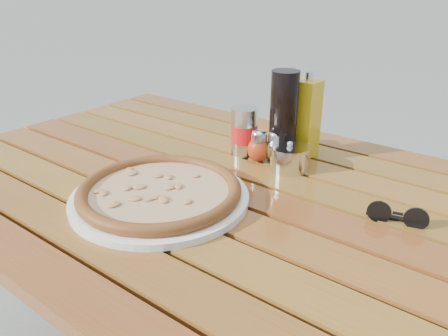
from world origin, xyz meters
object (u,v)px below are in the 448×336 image
Objects in this scene: plate at (160,197)px; oregano_shaker at (276,147)px; pepper_shaker at (259,146)px; olive_oil_cruet at (306,118)px; sunglasses at (397,216)px; parmesan_tin at (289,157)px; dark_bottle at (283,117)px; table at (219,213)px; pizza at (160,190)px; soda_can at (244,132)px.

plate is 4.39× the size of oregano_shaker.
pepper_shaker and oregano_shaker have the same top height.
sunglasses is (0.29, -0.19, -0.08)m from olive_oil_cruet.
oregano_shaker is 0.10m from olive_oil_cruet.
olive_oil_cruet reaches higher than parmesan_tin.
pepper_shaker is 0.09m from dark_bottle.
table is at bearing -104.81° from olive_oil_cruet.
pizza is at bearing -113.74° from parmesan_tin.
dark_bottle is at bearing 72.72° from oregano_shaker.
olive_oil_cruet is 0.12m from parmesan_tin.
soda_can reaches higher than plate.
olive_oil_cruet reaches higher than plate.
plate is at bearing -104.61° from dark_bottle.
olive_oil_cruet reaches higher than pizza.
oregano_shaker reaches higher than table.
dark_bottle is 0.10m from parmesan_tin.
parmesan_tin is at bearing 0.63° from pepper_shaker.
table is at bearing -117.62° from parmesan_tin.
sunglasses reaches higher than table.
oregano_shaker is 0.05m from parmesan_tin.
table is 3.89× the size of plate.
olive_oil_cruet is (0.07, 0.10, 0.06)m from pepper_shaker.
pepper_shaker reaches higher than plate.
plate is at bearing -106.18° from olive_oil_cruet.
parmesan_tin is (0.13, 0.29, 0.02)m from plate.
parmesan_tin is at bearing 66.26° from plate.
plate is at bearing 0.00° from pizza.
dark_bottle is 0.07m from olive_oil_cruet.
plate is at bearing -104.45° from oregano_shaker.
sunglasses is at bearing -17.98° from parmesan_tin.
plate is 3.00× the size of soda_can.
soda_can reaches higher than pizza.
pizza reaches higher than table.
parmesan_tin is (0.04, -0.04, -0.08)m from dark_bottle.
parmesan_tin reaches higher than pizza.
pepper_shaker is at bearing -179.37° from parmesan_tin.
table is 3.05× the size of pizza.
sunglasses is (0.41, 0.20, -0.01)m from pizza.
oregano_shaker is at bearing 75.55° from plate.
pizza is (-0.05, -0.13, 0.10)m from table.
parmesan_tin is (0.01, -0.10, -0.07)m from olive_oil_cruet.
pepper_shaker is 0.14m from olive_oil_cruet.
oregano_shaker is at bearing 2.05° from soda_can.
dark_bottle is 1.83× the size of soda_can.
plate is at bearing -113.74° from parmesan_tin.
parmesan_tin reaches higher than plate.
dark_bottle reaches higher than table.
dark_bottle is 0.11m from soda_can.
olive_oil_cruet is at bearing 67.37° from oregano_shaker.
soda_can is 1.19× the size of parmesan_tin.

